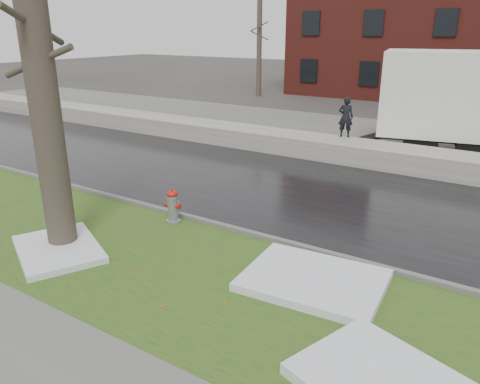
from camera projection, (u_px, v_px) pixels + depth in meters
The scene contains 14 objects.
ground at pixel (218, 250), 10.46m from camera, with size 120.00×120.00×0.00m, color #47423D.
verge at pixel (183, 272), 9.47m from camera, with size 60.00×4.50×0.04m, color #274717.
sidewalk at pixel (10, 384), 6.49m from camera, with size 60.00×3.00×0.05m, color slate.
road at pixel (305, 193), 14.03m from camera, with size 60.00×7.00×0.03m, color black.
parking_lot at pixel (387, 139), 20.77m from camera, with size 60.00×9.00×0.03m, color slate.
curb at pixel (242, 232), 11.23m from camera, with size 60.00×0.15×0.14m, color slate.
snowbank at pixel (355, 152), 17.24m from camera, with size 60.00×1.60×0.75m, color #B7B1A7.
bg_tree_left at pixel (259, 48), 32.93m from camera, with size 1.40×1.62×6.50m.
bg_tree_center at pixel (361, 48), 33.04m from camera, with size 1.40×1.62×6.50m.
fire_hydrant at pixel (173, 205), 11.71m from camera, with size 0.44×0.39×0.89m.
tree at pixel (39, 66), 9.30m from camera, with size 1.59×1.84×7.84m.
worker at pixel (346, 117), 17.67m from camera, with size 0.56×0.37×1.53m, color black.
snow_patch_near at pixel (314, 280), 8.98m from camera, with size 2.60×2.00×0.16m, color white.
snow_patch_far at pixel (58, 249), 10.27m from camera, with size 2.20×1.60×0.14m, color white.
Camera 1 is at (5.52, -7.67, 4.70)m, focal length 35.00 mm.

